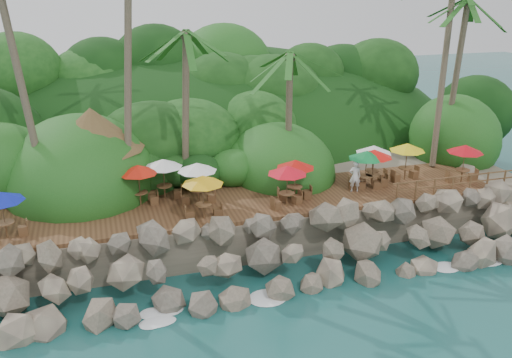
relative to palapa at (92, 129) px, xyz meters
name	(u,v)px	position (x,y,z in m)	size (l,w,h in m)	color
ground	(296,298)	(7.79, -9.36, -5.79)	(140.00, 140.00, 0.00)	#19514F
land_base	(214,163)	(7.79, 6.64, -4.74)	(32.00, 25.20, 2.10)	gray
jungle_hill	(194,148)	(7.79, 14.14, -5.79)	(44.80, 28.00, 15.40)	#143811
seawall	(281,253)	(7.79, -7.36, -4.64)	(29.00, 4.00, 2.30)	gray
terrace	(256,201)	(7.79, -3.36, -3.59)	(26.00, 5.00, 0.20)	brown
jungle_foliage	(218,183)	(7.79, 5.64, -5.79)	(44.00, 16.00, 12.00)	#143811
foam_line	(294,294)	(7.79, -9.06, -5.76)	(25.20, 0.80, 0.06)	white
palapa	(92,129)	(0.00, 0.00, 0.00)	(5.24, 5.24, 4.60)	brown
dining_clusters	(281,165)	(9.05, -3.59, -1.70)	(25.59, 5.01, 2.16)	brown
railing	(462,182)	(18.47, -5.71, -2.88)	(8.30, 0.10, 1.00)	brown
waiter	(355,176)	(13.14, -3.86, -2.63)	(0.63, 0.41, 1.72)	silver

